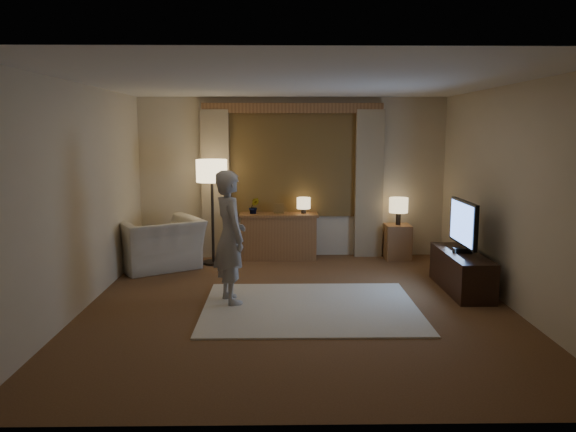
{
  "coord_description": "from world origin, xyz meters",
  "views": [
    {
      "loc": [
        -0.22,
        -6.45,
        2.06
      ],
      "look_at": [
        -0.11,
        0.6,
        0.99
      ],
      "focal_mm": 35.0,
      "sensor_mm": 36.0,
      "label": 1
    }
  ],
  "objects_px": {
    "sideboard": "(279,237)",
    "side_table": "(398,242)",
    "armchair": "(159,244)",
    "person": "(230,237)",
    "tv_stand": "(461,272)"
  },
  "relations": [
    {
      "from": "sideboard",
      "to": "side_table",
      "type": "relative_size",
      "value": 2.14
    },
    {
      "from": "sideboard",
      "to": "armchair",
      "type": "height_order",
      "value": "armchair"
    },
    {
      "from": "armchair",
      "to": "person",
      "type": "bearing_deg",
      "value": 93.22
    },
    {
      "from": "armchair",
      "to": "person",
      "type": "xyz_separation_m",
      "value": [
        1.23,
        -1.73,
        0.43
      ]
    },
    {
      "from": "armchair",
      "to": "side_table",
      "type": "xyz_separation_m",
      "value": [
        3.74,
        0.6,
        -0.1
      ]
    },
    {
      "from": "tv_stand",
      "to": "person",
      "type": "xyz_separation_m",
      "value": [
        -2.95,
        -0.49,
        0.56
      ]
    },
    {
      "from": "armchair",
      "to": "person",
      "type": "height_order",
      "value": "person"
    },
    {
      "from": "sideboard",
      "to": "person",
      "type": "bearing_deg",
      "value": -103.67
    },
    {
      "from": "side_table",
      "to": "tv_stand",
      "type": "height_order",
      "value": "side_table"
    },
    {
      "from": "tv_stand",
      "to": "armchair",
      "type": "bearing_deg",
      "value": 163.51
    },
    {
      "from": "sideboard",
      "to": "person",
      "type": "distance_m",
      "value": 2.5
    },
    {
      "from": "side_table",
      "to": "sideboard",
      "type": "bearing_deg",
      "value": 178.51
    },
    {
      "from": "armchair",
      "to": "tv_stand",
      "type": "xyz_separation_m",
      "value": [
        4.18,
        -1.24,
        -0.13
      ]
    },
    {
      "from": "sideboard",
      "to": "tv_stand",
      "type": "height_order",
      "value": "sideboard"
    },
    {
      "from": "armchair",
      "to": "side_table",
      "type": "distance_m",
      "value": 3.79
    }
  ]
}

